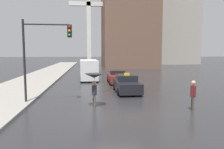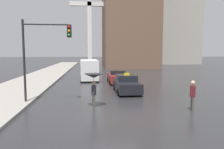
% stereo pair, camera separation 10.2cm
% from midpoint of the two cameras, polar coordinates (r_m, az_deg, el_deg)
% --- Properties ---
extents(ground_plane, '(300.00, 300.00, 0.00)m').
position_cam_midpoint_polar(ground_plane, '(11.70, 1.67, -10.69)').
color(ground_plane, '#262628').
extents(taxi, '(1.91, 4.42, 1.61)m').
position_cam_midpoint_polar(taxi, '(18.26, 3.98, -2.53)').
color(taxi, black).
rests_on(taxi, ground_plane).
extents(sedan_red, '(1.91, 4.40, 1.38)m').
position_cam_midpoint_polar(sedan_red, '(23.75, 1.45, -0.64)').
color(sedan_red, maroon).
rests_on(sedan_red, ground_plane).
extents(ambulance_van, '(2.23, 5.17, 2.40)m').
position_cam_midpoint_polar(ambulance_van, '(26.24, -5.89, 1.45)').
color(ambulance_van, silver).
rests_on(ambulance_van, ground_plane).
extents(pedestrian_with_umbrella, '(1.15, 1.15, 2.05)m').
position_cam_midpoint_polar(pedestrian_with_umbrella, '(13.16, -4.59, -1.27)').
color(pedestrian_with_umbrella, '#4C473D').
rests_on(pedestrian_with_umbrella, ground_plane).
extents(pedestrian_man, '(0.35, 0.46, 1.73)m').
position_cam_midpoint_polar(pedestrian_man, '(13.26, 20.52, -4.54)').
color(pedestrian_man, '#4C473D').
rests_on(pedestrian_man, ground_plane).
extents(traffic_light, '(3.08, 0.38, 5.38)m').
position_cam_midpoint_polar(traffic_light, '(14.69, -17.31, 7.13)').
color(traffic_light, black).
rests_on(traffic_light, ground_plane).
extents(building_tower_far, '(13.74, 9.45, 32.45)m').
position_cam_midpoint_polar(building_tower_far, '(67.27, 15.62, 16.68)').
color(building_tower_far, '#A39E93').
rests_on(building_tower_far, ground_plane).
extents(monument_cross, '(8.40, 0.90, 19.08)m').
position_cam_midpoint_polar(monument_cross, '(49.37, -5.84, 14.54)').
color(monument_cross, white).
rests_on(monument_cross, ground_plane).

